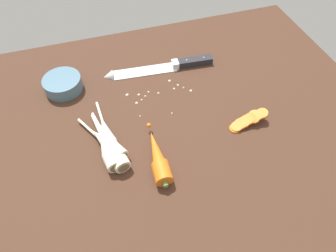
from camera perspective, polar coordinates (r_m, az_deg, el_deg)
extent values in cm
cube|color=#42281C|center=(81.49, -0.42, -0.48)|extent=(120.00, 90.00, 4.00)
cube|color=silver|center=(94.75, -4.61, 10.50)|extent=(20.30, 6.10, 0.50)
cone|color=silver|center=(94.46, -11.41, 9.37)|extent=(3.33, 4.20, 3.96)
cube|color=silver|center=(95.58, 1.39, 11.77)|extent=(2.24, 3.10, 2.20)
cube|color=#232328|center=(97.02, 5.21, 12.26)|extent=(11.20, 3.73, 2.20)
sphere|color=silver|center=(95.65, 3.61, 12.56)|extent=(0.50, 0.50, 0.50)
sphere|color=silver|center=(97.08, 6.89, 12.95)|extent=(0.50, 0.50, 0.50)
cylinder|color=orange|center=(69.12, -1.13, -8.93)|extent=(4.44, 5.28, 4.20)
cone|color=orange|center=(72.25, -2.30, -4.85)|extent=(4.56, 12.38, 3.99)
sphere|color=orange|center=(77.09, -3.71, 0.13)|extent=(1.20, 1.20, 1.20)
cylinder|color=#5B7F3D|center=(67.66, -0.47, -11.18)|extent=(1.25, 1.06, 1.20)
cylinder|color=silver|center=(71.84, -9.33, -6.54)|extent=(4.96, 5.53, 4.00)
cone|color=silver|center=(75.55, -11.39, -2.81)|extent=(5.60, 9.10, 3.80)
cylinder|color=silver|center=(80.43, -13.17, 0.22)|extent=(2.73, 9.07, 0.70)
cylinder|color=brown|center=(70.60, -8.53, -7.97)|extent=(2.80, 0.92, 2.80)
cylinder|color=silver|center=(72.07, -10.59, -6.56)|extent=(4.65, 4.99, 4.00)
cone|color=silver|center=(75.58, -12.16, -2.99)|extent=(4.99, 8.34, 3.80)
cylinder|color=silver|center=(80.19, -13.48, -0.08)|extent=(2.04, 8.48, 0.70)
cylinder|color=brown|center=(70.89, -9.99, -7.93)|extent=(2.81, 0.74, 2.80)
cylinder|color=silver|center=(74.08, -10.88, -4.26)|extent=(4.27, 4.80, 4.00)
cone|color=silver|center=(77.94, -12.00, -0.63)|extent=(4.29, 8.34, 3.80)
cylinder|color=silver|center=(82.88, -12.93, 2.31)|extent=(1.23, 8.81, 0.70)
cylinder|color=brown|center=(72.77, -10.45, -5.66)|extent=(2.81, 0.47, 2.80)
cylinder|color=silver|center=(73.16, -9.84, -5.05)|extent=(5.56, 5.66, 4.00)
cone|color=silver|center=(76.28, -12.67, -2.42)|extent=(6.97, 8.47, 3.80)
cylinder|color=silver|center=(80.48, -15.19, -0.35)|extent=(4.55, 7.52, 0.70)
cylinder|color=brown|center=(72.12, -8.76, -6.04)|extent=(2.60, 1.61, 2.80)
cylinder|color=orange|center=(80.57, 12.75, -0.39)|extent=(3.01, 3.01, 0.70)
cylinder|color=orange|center=(80.66, 13.07, -0.13)|extent=(3.14, 3.06, 1.61)
cylinder|color=orange|center=(81.14, 13.75, 0.37)|extent=(3.35, 3.28, 1.86)
cylinder|color=orange|center=(81.42, 14.36, 0.70)|extent=(3.36, 3.29, 1.86)
cylinder|color=orange|center=(81.76, 14.93, 1.07)|extent=(3.26, 3.19, 1.91)
cylinder|color=orange|center=(82.04, 15.53, 1.38)|extent=(3.31, 3.28, 2.19)
cylinder|color=orange|center=(82.09, 16.21, 1.46)|extent=(3.24, 3.17, 1.95)
cylinder|color=orange|center=(82.39, 16.33, 1.92)|extent=(3.45, 3.37, 1.81)
cylinder|color=orange|center=(82.51, 17.01, 2.04)|extent=(3.07, 2.99, 1.68)
cylinder|color=orange|center=(82.84, 17.66, 2.32)|extent=(3.20, 3.12, 1.73)
cylinder|color=slate|center=(92.81, -19.56, 7.62)|extent=(11.00, 11.00, 4.00)
cylinder|color=#3E5C6C|center=(92.50, -19.64, 7.83)|extent=(8.80, 8.80, 2.80)
sphere|color=beige|center=(91.09, 0.29, 8.82)|extent=(0.85, 0.85, 0.85)
sphere|color=beige|center=(85.89, -5.10, 5.13)|extent=(0.56, 0.56, 0.56)
sphere|color=beige|center=(85.03, -6.08, 4.55)|extent=(0.85, 0.85, 0.85)
sphere|color=beige|center=(81.87, -5.42, 1.99)|extent=(0.42, 0.42, 0.42)
sphere|color=beige|center=(87.58, -7.94, 6.04)|extent=(0.83, 0.83, 0.83)
sphere|color=beige|center=(88.28, 4.44, 6.91)|extent=(0.81, 0.81, 0.81)
sphere|color=beige|center=(89.26, 3.01, 7.49)|extent=(0.52, 0.52, 0.52)
sphere|color=beige|center=(87.97, -3.77, 6.66)|extent=(0.60, 0.60, 0.60)
sphere|color=beige|center=(88.71, 1.19, 7.29)|extent=(0.68, 0.68, 0.68)
sphere|color=beige|center=(86.84, -4.40, 5.85)|extent=(0.57, 0.57, 0.57)
sphere|color=beige|center=(87.46, -1.86, 6.46)|extent=(0.66, 0.66, 0.66)
sphere|color=beige|center=(82.16, 0.75, 2.56)|extent=(0.49, 0.49, 0.49)
sphere|color=beige|center=(89.85, 1.93, 7.99)|extent=(0.71, 0.71, 0.71)
sphere|color=beige|center=(87.27, -5.66, 6.12)|extent=(0.79, 0.79, 0.79)
sphere|color=beige|center=(87.75, -7.83, 6.14)|extent=(0.77, 0.77, 0.77)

